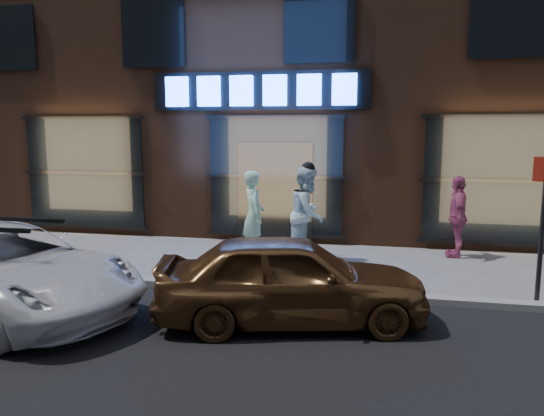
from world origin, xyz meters
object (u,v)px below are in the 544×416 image
(passerby, at_px, (457,217))
(white_suv, at_px, (3,270))
(man_bowtie, at_px, (254,215))
(gold_sedan, at_px, (291,279))
(man_cap, at_px, (308,214))
(sign_post, at_px, (543,217))

(passerby, height_order, white_suv, passerby)
(man_bowtie, height_order, gold_sedan, man_bowtie)
(man_cap, bearing_deg, white_suv, 146.47)
(man_cap, bearing_deg, passerby, -62.28)
(passerby, relative_size, gold_sedan, 0.46)
(white_suv, bearing_deg, man_bowtie, -16.01)
(white_suv, height_order, gold_sedan, white_suv)
(white_suv, bearing_deg, passerby, -35.03)
(man_bowtie, height_order, sign_post, sign_post)
(passerby, height_order, gold_sedan, passerby)
(man_cap, distance_m, passerby, 3.23)
(man_bowtie, bearing_deg, gold_sedan, 173.83)
(man_bowtie, xyz_separation_m, passerby, (4.22, 1.02, -0.06))
(man_cap, bearing_deg, man_bowtie, 105.47)
(passerby, bearing_deg, sign_post, 17.04)
(gold_sedan, bearing_deg, sign_post, -81.55)
(passerby, relative_size, white_suv, 0.37)
(gold_sedan, bearing_deg, man_bowtie, 8.33)
(man_cap, xyz_separation_m, passerby, (3.09, 0.93, -0.11))
(man_bowtie, relative_size, man_cap, 0.95)
(man_cap, bearing_deg, gold_sedan, -164.62)
(passerby, relative_size, sign_post, 0.74)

